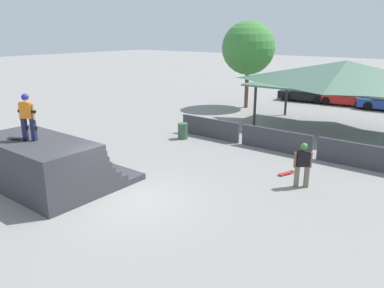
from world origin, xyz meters
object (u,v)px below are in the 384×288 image
at_px(parked_car_black, 304,94).
at_px(skater_on_deck, 27,114).
at_px(skateboard_on_deck, 18,138).
at_px(skateboard_on_ground, 287,173).
at_px(trash_bin, 183,131).
at_px(tree_far_back, 248,48).
at_px(bystander_walking, 303,161).
at_px(parked_car_red, 345,97).

bearing_deg(parked_car_black, skater_on_deck, -97.49).
bearing_deg(skateboard_on_deck, skater_on_deck, 10.30).
xyz_separation_m(skateboard_on_ground, parked_car_black, (-5.88, 16.49, 0.54)).
distance_m(skateboard_on_deck, trash_bin, 8.83).
bearing_deg(parked_car_black, tree_far_back, -120.17).
bearing_deg(skateboard_on_ground, bystander_walking, -111.65).
xyz_separation_m(skateboard_on_deck, tree_far_back, (-1.27, 18.37, 2.48)).
xyz_separation_m(skater_on_deck, parked_car_red, (3.95, 23.69, -2.19)).
relative_size(skateboard_on_ground, parked_car_black, 0.19).
bearing_deg(bystander_walking, parked_car_black, -104.65).
xyz_separation_m(skateboard_on_ground, trash_bin, (-6.63, 1.51, 0.37)).
relative_size(skater_on_deck, tree_far_back, 0.26).
bearing_deg(tree_far_back, skateboard_on_ground, -53.36).
relative_size(skater_on_deck, bystander_walking, 0.98).
distance_m(bystander_walking, tree_far_back, 15.57).
distance_m(skater_on_deck, parked_car_black, 23.56).
bearing_deg(bystander_walking, skater_on_deck, 2.53).
bearing_deg(parked_car_red, bystander_walking, -82.00).
xyz_separation_m(trash_bin, parked_car_black, (0.75, 14.99, 0.18)).
distance_m(skateboard_on_ground, parked_car_red, 16.97).
xyz_separation_m(skateboard_on_deck, trash_bin, (0.41, 8.70, -1.47)).
relative_size(skateboard_on_deck, parked_car_black, 0.19).
relative_size(skater_on_deck, trash_bin, 1.95).
distance_m(skateboard_on_deck, skateboard_on_ground, 10.23).
height_order(skateboard_on_ground, parked_car_red, parked_car_red).
relative_size(skateboard_on_deck, trash_bin, 0.94).
bearing_deg(trash_bin, tree_far_back, 99.89).
distance_m(skater_on_deck, skateboard_on_ground, 10.01).
bearing_deg(tree_far_back, bystander_walking, -52.47).
bearing_deg(trash_bin, parked_car_black, 87.14).
distance_m(tree_far_back, parked_car_black, 6.96).
bearing_deg(parked_car_red, parked_car_black, -179.23).
distance_m(skateboard_on_ground, tree_far_back, 14.58).
height_order(bystander_walking, parked_car_black, bystander_walking).
height_order(skater_on_deck, parked_car_red, skater_on_deck).
height_order(parked_car_black, parked_car_red, same).
xyz_separation_m(skater_on_deck, trash_bin, (0.03, 8.46, -2.37)).
distance_m(bystander_walking, trash_bin, 7.96).
bearing_deg(skateboard_on_ground, parked_car_red, 30.39).
height_order(tree_far_back, trash_bin, tree_far_back).
height_order(tree_far_back, parked_car_red, tree_far_back).
bearing_deg(trash_bin, bystander_walking, -17.48).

